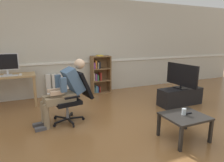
# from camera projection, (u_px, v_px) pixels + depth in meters

# --- Properties ---
(ground_plane) EXTENTS (18.00, 18.00, 0.00)m
(ground_plane) POSITION_uv_depth(u_px,v_px,m) (123.00, 129.00, 3.45)
(ground_plane) COLOR brown
(back_wall) EXTENTS (12.00, 0.13, 2.70)m
(back_wall) POSITION_uv_depth(u_px,v_px,m) (82.00, 47.00, 5.53)
(back_wall) COLOR beige
(back_wall) RESTS_ON ground_plane
(computer_desk) EXTENTS (1.24, 0.63, 0.76)m
(computer_desk) POSITION_uv_depth(u_px,v_px,m) (7.00, 80.00, 4.48)
(computer_desk) COLOR tan
(computer_desk) RESTS_ON ground_plane
(imac_monitor) EXTENTS (0.52, 0.14, 0.50)m
(imac_monitor) POSITION_uv_depth(u_px,v_px,m) (7.00, 63.00, 4.47)
(imac_monitor) COLOR silver
(imac_monitor) RESTS_ON computer_desk
(keyboard) EXTENTS (0.43, 0.12, 0.02)m
(keyboard) POSITION_uv_depth(u_px,v_px,m) (8.00, 76.00, 4.34)
(keyboard) COLOR silver
(keyboard) RESTS_ON computer_desk
(computer_mouse) EXTENTS (0.06, 0.10, 0.03)m
(computer_mouse) POSITION_uv_depth(u_px,v_px,m) (21.00, 75.00, 4.46)
(computer_mouse) COLOR white
(computer_mouse) RESTS_ON computer_desk
(bookshelf) EXTENTS (0.57, 0.29, 1.12)m
(bookshelf) POSITION_uv_depth(u_px,v_px,m) (99.00, 75.00, 5.69)
(bookshelf) COLOR brown
(bookshelf) RESTS_ON ground_plane
(radiator) EXTENTS (0.92, 0.08, 0.64)m
(radiator) POSITION_uv_depth(u_px,v_px,m) (63.00, 85.00, 5.42)
(radiator) COLOR white
(radiator) RESTS_ON ground_plane
(office_chair) EXTENTS (0.80, 0.63, 0.97)m
(office_chair) POSITION_uv_depth(u_px,v_px,m) (74.00, 95.00, 3.74)
(office_chair) COLOR black
(office_chair) RESTS_ON ground_plane
(person_seated) EXTENTS (1.03, 0.46, 1.21)m
(person_seated) POSITION_uv_depth(u_px,v_px,m) (65.00, 90.00, 3.62)
(person_seated) COLOR #937F60
(person_seated) RESTS_ON ground_plane
(tv_stand) EXTENTS (1.10, 0.38, 0.41)m
(tv_stand) POSITION_uv_depth(u_px,v_px,m) (180.00, 96.00, 4.71)
(tv_stand) COLOR black
(tv_stand) RESTS_ON ground_plane
(tv_screen) EXTENTS (0.22, 0.93, 0.59)m
(tv_screen) POSITION_uv_depth(u_px,v_px,m) (182.00, 76.00, 4.59)
(tv_screen) COLOR black
(tv_screen) RESTS_ON tv_stand
(coffee_table) EXTENTS (0.65, 0.57, 0.41)m
(coffee_table) POSITION_uv_depth(u_px,v_px,m) (185.00, 119.00, 3.06)
(coffee_table) COLOR black
(coffee_table) RESTS_ON ground_plane
(drinking_glass) EXTENTS (0.07, 0.07, 0.10)m
(drinking_glass) POSITION_uv_depth(u_px,v_px,m) (184.00, 112.00, 3.05)
(drinking_glass) COLOR silver
(drinking_glass) RESTS_ON coffee_table
(spare_remote) EXTENTS (0.15, 0.04, 0.02)m
(spare_remote) POSITION_uv_depth(u_px,v_px,m) (187.00, 113.00, 3.10)
(spare_remote) COLOR black
(spare_remote) RESTS_ON coffee_table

